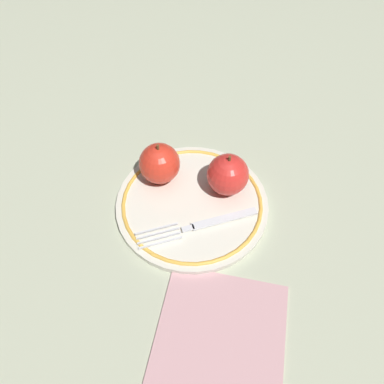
{
  "coord_description": "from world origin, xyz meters",
  "views": [
    {
      "loc": [
        0.01,
        0.34,
        0.48
      ],
      "look_at": [
        -0.01,
        -0.0,
        0.03
      ],
      "focal_mm": 35.0,
      "sensor_mm": 36.0,
      "label": 1
    }
  ],
  "objects_px": {
    "plate": "(192,202)",
    "apple_red_whole": "(160,163)",
    "fork": "(202,225)",
    "apple_second_whole": "(228,175)",
    "napkin_folded": "(221,332)"
  },
  "relations": [
    {
      "from": "apple_red_whole",
      "to": "napkin_folded",
      "type": "bearing_deg",
      "value": 106.13
    },
    {
      "from": "apple_second_whole",
      "to": "fork",
      "type": "relative_size",
      "value": 0.4
    },
    {
      "from": "apple_red_whole",
      "to": "fork",
      "type": "relative_size",
      "value": 0.4
    },
    {
      "from": "apple_red_whole",
      "to": "apple_second_whole",
      "type": "height_order",
      "value": "same"
    },
    {
      "from": "plate",
      "to": "fork",
      "type": "bearing_deg",
      "value": 103.76
    },
    {
      "from": "apple_red_whole",
      "to": "apple_second_whole",
      "type": "bearing_deg",
      "value": 164.44
    },
    {
      "from": "apple_second_whole",
      "to": "fork",
      "type": "xyz_separation_m",
      "value": [
        0.04,
        0.07,
        -0.03
      ]
    },
    {
      "from": "plate",
      "to": "apple_red_whole",
      "type": "xyz_separation_m",
      "value": [
        0.05,
        -0.05,
        0.04
      ]
    },
    {
      "from": "plate",
      "to": "fork",
      "type": "distance_m",
      "value": 0.05
    },
    {
      "from": "plate",
      "to": "fork",
      "type": "height_order",
      "value": "fork"
    },
    {
      "from": "apple_second_whole",
      "to": "fork",
      "type": "distance_m",
      "value": 0.09
    },
    {
      "from": "apple_red_whole",
      "to": "fork",
      "type": "distance_m",
      "value": 0.12
    },
    {
      "from": "plate",
      "to": "fork",
      "type": "relative_size",
      "value": 1.29
    },
    {
      "from": "plate",
      "to": "apple_red_whole",
      "type": "height_order",
      "value": "apple_red_whole"
    },
    {
      "from": "fork",
      "to": "napkin_folded",
      "type": "xyz_separation_m",
      "value": [
        -0.01,
        0.15,
        -0.01
      ]
    }
  ]
}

